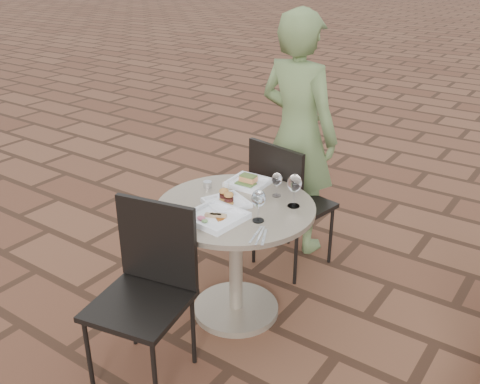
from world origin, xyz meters
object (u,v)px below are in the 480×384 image
Objects in this scene: chair_near at (148,278)px; plate_tuna at (215,217)px; plate_sliders at (226,201)px; cafe_table at (236,243)px; diner at (298,134)px; plate_salmon at (248,182)px; chair_far at (285,196)px.

chair_near is 0.48m from plate_tuna.
chair_near is at bearing -94.56° from plate_sliders.
chair_near is at bearing -98.48° from cafe_table.
plate_salmon is (0.04, -0.68, -0.11)m from diner.
chair_far is at bearing 75.38° from plate_salmon.
plate_sliders is at bearing 73.91° from chair_near.
diner is at bearing 97.62° from plate_tuna.
diner is 5.71× the size of plate_tuna.
plate_sliders is at bearing 98.00° from chair_far.
cafe_table is 0.53× the size of diner.
chair_far is 0.65m from plate_sliders.
diner is (-0.05, 1.58, 0.31)m from chair_near.
cafe_table is at bearing 69.99° from chair_near.
chair_near is (-0.07, -1.22, 0.00)m from chair_far.
diner is 0.99m from plate_sliders.
diner reaches higher than chair_near.
chair_far reaches higher than plate_tuna.
chair_far is 0.38m from plate_salmon.
diner reaches higher than plate_salmon.
plate_sliders is at bearing 103.35° from diner.
cafe_table is 3.13× the size of plate_sliders.
diner reaches higher than plate_sliders.
plate_tuna is (0.01, -0.20, 0.26)m from cafe_table.
plate_tuna is at bearing 64.81° from chair_near.
plate_salmon is at bearing 101.03° from diner.
chair_far reaches higher than plate_sliders.
plate_sliders reaches higher than plate_salmon.
diner is at bearing 80.34° from chair_near.
plate_salmon is at bearing 100.92° from plate_sliders.
chair_near is (-0.09, -0.62, 0.07)m from cafe_table.
diner reaches higher than chair_far.
chair_near is 3.10× the size of plate_tuna.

